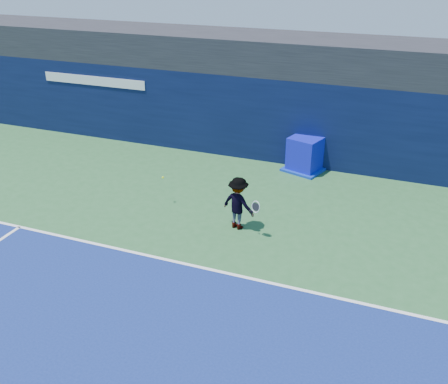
# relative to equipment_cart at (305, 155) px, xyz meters

# --- Properties ---
(ground) EXTENTS (80.00, 80.00, 0.00)m
(ground) POSITION_rel_equipment_cart_xyz_m (-1.51, -9.77, -0.55)
(ground) COLOR #295B2F
(ground) RESTS_ON ground
(baseline) EXTENTS (24.00, 0.10, 0.01)m
(baseline) POSITION_rel_equipment_cart_xyz_m (-1.51, -6.77, -0.54)
(baseline) COLOR white
(baseline) RESTS_ON ground
(stadium_band) EXTENTS (36.00, 3.00, 1.20)m
(stadium_band) POSITION_rel_equipment_cart_xyz_m (-1.51, 1.73, 3.05)
(stadium_band) COLOR black
(stadium_band) RESTS_ON back_wall_assembly
(back_wall_assembly) EXTENTS (36.00, 1.03, 3.00)m
(back_wall_assembly) POSITION_rel_equipment_cart_xyz_m (-1.52, 0.73, 0.95)
(back_wall_assembly) COLOR black
(back_wall_assembly) RESTS_ON ground
(equipment_cart) EXTENTS (1.56, 1.56, 1.20)m
(equipment_cart) POSITION_rel_equipment_cart_xyz_m (0.00, 0.00, 0.00)
(equipment_cart) COLOR #0C0FB5
(equipment_cart) RESTS_ON ground
(tennis_player) EXTENTS (1.27, 0.80, 1.50)m
(tennis_player) POSITION_rel_equipment_cart_xyz_m (-0.83, -4.60, 0.20)
(tennis_player) COLOR silver
(tennis_player) RESTS_ON ground
(tennis_ball) EXTENTS (0.07, 0.07, 0.07)m
(tennis_ball) POSITION_rel_equipment_cart_xyz_m (-3.42, -4.02, 0.31)
(tennis_ball) COLOR #C0DE18
(tennis_ball) RESTS_ON ground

